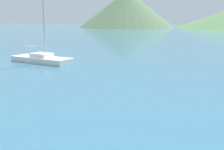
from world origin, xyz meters
TOP-DOWN VIEW (x-y plane):
  - sailboat_inner at (-9.40, 23.68)m, footprint 5.99×3.38m
  - hill_west at (-17.25, 93.52)m, footprint 28.74×28.74m

SIDE VIEW (x-z plane):
  - sailboat_inner at x=-9.40m, z-range -5.24..6.13m
  - hill_west at x=-17.25m, z-range 0.00..10.96m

